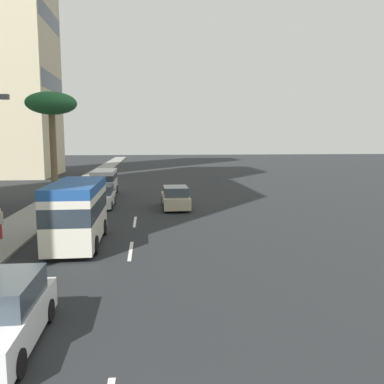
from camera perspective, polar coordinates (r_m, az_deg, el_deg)
ground_plane at (r=35.49m, az=-7.63°, el=-0.79°), size 198.00×198.00×0.00m
sidewalk_right at (r=36.23m, az=-18.13°, el=-0.80°), size 162.00×3.00×0.15m
lane_stripe_mid at (r=18.73m, az=-8.73°, el=-8.27°), size 3.20×0.16×0.01m
lane_stripe_far at (r=25.11m, az=-8.13°, el=-4.21°), size 3.20×0.16×0.01m
minibus_lead at (r=20.06m, az=-16.02°, el=-2.54°), size 6.30×2.29×3.05m
car_second at (r=11.22m, az=-25.63°, el=-15.63°), size 4.34×1.83×1.69m
van_third at (r=37.35m, az=-12.36°, el=1.57°), size 5.20×2.09×2.31m
car_fourth at (r=30.87m, az=-12.75°, el=-0.69°), size 4.26×1.81×1.64m
car_fifth at (r=29.66m, az=-2.38°, el=-0.83°), size 4.70×1.95×1.64m
palm_tree at (r=32.91m, az=-19.40°, el=11.39°), size 3.81×3.81×8.52m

